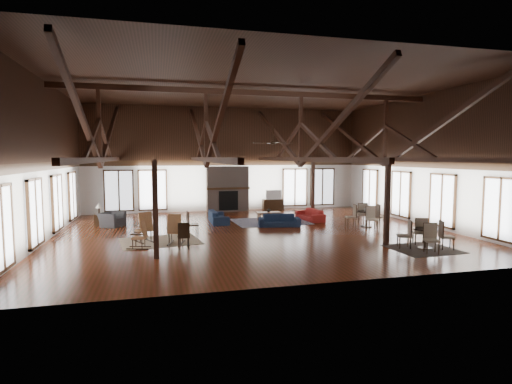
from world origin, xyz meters
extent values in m
plane|color=#5E2313|center=(0.00, 0.00, 0.00)|extent=(16.00, 16.00, 0.00)
cube|color=black|center=(0.00, 0.00, 6.00)|extent=(16.00, 14.00, 0.02)
cube|color=silver|center=(0.00, 7.00, 3.00)|extent=(16.00, 0.02, 6.00)
cube|color=silver|center=(0.00, -7.00, 3.00)|extent=(16.00, 0.02, 6.00)
cube|color=silver|center=(-8.00, 0.00, 3.00)|extent=(0.02, 14.00, 6.00)
cube|color=silver|center=(8.00, 0.00, 3.00)|extent=(0.02, 14.00, 6.00)
cube|color=black|center=(0.00, 0.00, 5.75)|extent=(15.60, 0.18, 0.22)
cube|color=black|center=(-6.00, 0.00, 3.05)|extent=(0.16, 13.70, 0.18)
cube|color=black|center=(-6.00, 0.00, 4.40)|extent=(0.14, 0.14, 2.70)
cube|color=black|center=(-6.00, 3.50, 4.28)|extent=(0.15, 7.07, 3.12)
cube|color=black|center=(-6.00, -3.50, 4.28)|extent=(0.15, 7.07, 3.12)
cube|color=black|center=(-2.00, 0.00, 3.05)|extent=(0.16, 13.70, 0.18)
cube|color=black|center=(-2.00, 0.00, 4.40)|extent=(0.14, 0.14, 2.70)
cube|color=black|center=(-2.00, 3.50, 4.28)|extent=(0.15, 7.07, 3.12)
cube|color=black|center=(-2.00, -3.50, 4.28)|extent=(0.15, 7.07, 3.12)
cube|color=black|center=(2.00, 0.00, 3.05)|extent=(0.16, 13.70, 0.18)
cube|color=black|center=(2.00, 0.00, 4.40)|extent=(0.14, 0.14, 2.70)
cube|color=black|center=(2.00, 3.50, 4.28)|extent=(0.15, 7.07, 3.12)
cube|color=black|center=(2.00, -3.50, 4.28)|extent=(0.15, 7.07, 3.12)
cube|color=black|center=(6.00, 0.00, 3.05)|extent=(0.16, 13.70, 0.18)
cube|color=black|center=(6.00, 0.00, 4.40)|extent=(0.14, 0.14, 2.70)
cube|color=black|center=(6.00, 3.50, 4.28)|extent=(0.15, 7.07, 3.12)
cube|color=black|center=(6.00, -3.50, 4.28)|extent=(0.15, 7.07, 3.12)
cube|color=black|center=(-4.00, -3.50, 1.52)|extent=(0.16, 0.16, 3.05)
cube|color=black|center=(4.00, -3.50, 1.52)|extent=(0.16, 0.16, 3.05)
cube|color=black|center=(-4.00, 3.50, 1.52)|extent=(0.16, 0.16, 3.05)
cube|color=black|center=(4.00, 3.50, 1.52)|extent=(0.16, 0.16, 3.05)
cube|color=#77655B|center=(0.00, 6.68, 1.30)|extent=(2.40, 0.62, 2.60)
cube|color=black|center=(0.00, 6.36, 0.65)|extent=(1.10, 0.06, 1.10)
cube|color=black|center=(0.00, 6.40, 1.35)|extent=(2.50, 0.20, 0.12)
cylinder|color=black|center=(0.50, -1.00, 4.05)|extent=(0.04, 0.04, 0.70)
cylinder|color=black|center=(0.50, -1.00, 3.70)|extent=(0.20, 0.20, 0.10)
cube|color=black|center=(0.95, -1.00, 3.70)|extent=(0.70, 0.12, 0.02)
cube|color=black|center=(0.50, -0.55, 3.70)|extent=(0.12, 0.70, 0.02)
cube|color=black|center=(0.05, -1.00, 3.70)|extent=(0.70, 0.12, 0.02)
cube|color=black|center=(0.50, -1.45, 3.70)|extent=(0.12, 0.70, 0.02)
imported|color=#142039|center=(1.42, 1.11, 0.27)|extent=(1.97, 1.05, 0.55)
imported|color=#16243E|center=(-1.12, 2.76, 0.29)|extent=(2.00, 0.79, 0.58)
imported|color=maroon|center=(3.44, 2.44, 0.27)|extent=(1.95, 0.95, 0.55)
cube|color=brown|center=(1.35, 2.61, 0.42)|extent=(1.21, 0.65, 0.06)
cube|color=brown|center=(0.85, 2.41, 0.20)|extent=(0.06, 0.06, 0.39)
cube|color=brown|center=(0.85, 2.80, 0.20)|extent=(0.06, 0.06, 0.39)
cube|color=brown|center=(1.85, 2.41, 0.20)|extent=(0.06, 0.06, 0.39)
cube|color=brown|center=(1.85, 2.80, 0.20)|extent=(0.06, 0.06, 0.39)
imported|color=#B2B2B2|center=(1.35, 2.63, 0.55)|extent=(0.23, 0.23, 0.20)
imported|color=#2D2D2F|center=(-5.96, 2.85, 0.32)|extent=(1.30, 1.25, 0.65)
cube|color=black|center=(-6.56, 3.28, 0.27)|extent=(0.41, 0.41, 0.55)
cylinder|color=black|center=(-6.56, 3.28, 0.71)|extent=(0.08, 0.08, 0.33)
cone|color=white|center=(-6.56, 3.28, 0.93)|extent=(0.29, 0.29, 0.24)
cube|color=#9B653A|center=(-4.47, -0.87, 0.43)|extent=(0.65, 0.64, 0.05)
cube|color=#9B653A|center=(-4.37, -1.07, 0.78)|extent=(0.53, 0.38, 0.72)
cube|color=black|center=(-4.66, -0.95, 0.03)|extent=(0.42, 0.82, 0.05)
cube|color=black|center=(-4.28, -0.78, 0.03)|extent=(0.42, 0.82, 0.05)
cube|color=#9B653A|center=(-3.31, -1.48, 0.43)|extent=(0.60, 0.59, 0.05)
cube|color=#9B653A|center=(-3.38, -1.70, 0.76)|extent=(0.52, 0.32, 0.70)
cube|color=black|center=(-3.51, -1.42, 0.03)|extent=(0.30, 0.84, 0.05)
cube|color=black|center=(-3.12, -1.54, 0.03)|extent=(0.30, 0.84, 0.05)
cube|color=#9B653A|center=(-4.59, -1.95, 0.37)|extent=(0.50, 0.51, 0.04)
cube|color=#9B653A|center=(-4.40, -2.00, 0.66)|extent=(0.26, 0.45, 0.61)
cube|color=black|center=(-4.64, -2.12, 0.02)|extent=(0.74, 0.23, 0.04)
cube|color=black|center=(-4.55, -1.78, 0.02)|extent=(0.74, 0.23, 0.04)
cube|color=black|center=(-2.60, -0.21, 0.45)|extent=(0.47, 0.47, 0.05)
cube|color=black|center=(-2.79, -0.23, 0.73)|extent=(0.09, 0.42, 0.55)
cylinder|color=black|center=(-2.60, -0.21, 0.23)|extent=(0.03, 0.03, 0.45)
cube|color=black|center=(-3.10, -2.39, 0.43)|extent=(0.41, 0.41, 0.05)
cube|color=black|center=(-3.09, -2.57, 0.68)|extent=(0.40, 0.05, 0.52)
cylinder|color=black|center=(-3.10, -2.39, 0.21)|extent=(0.03, 0.03, 0.43)
cylinder|color=black|center=(4.99, -4.33, 0.68)|extent=(0.80, 0.80, 0.04)
cylinder|color=black|center=(4.99, -4.33, 0.35)|extent=(0.10, 0.10, 0.66)
cylinder|color=black|center=(4.99, -4.33, 0.02)|extent=(0.48, 0.48, 0.04)
cylinder|color=black|center=(5.21, 0.06, 0.70)|extent=(0.83, 0.83, 0.04)
cylinder|color=black|center=(5.21, 0.06, 0.36)|extent=(0.10, 0.10, 0.68)
cylinder|color=black|center=(5.21, 0.06, 0.02)|extent=(0.50, 0.50, 0.04)
imported|color=#B2B2B2|center=(4.91, -4.42, 0.75)|extent=(0.15, 0.15, 0.10)
imported|color=#B2B2B2|center=(5.19, 0.13, 0.78)|extent=(0.15, 0.15, 0.11)
cube|color=black|center=(2.77, 6.75, 0.31)|extent=(1.23, 0.46, 0.62)
imported|color=#B2B2B2|center=(2.78, 6.75, 0.89)|extent=(0.98, 0.20, 0.56)
cube|color=#CCAC8D|center=(-3.88, -0.89, 0.01)|extent=(3.13, 2.62, 0.01)
cube|color=#191A48|center=(1.38, 2.46, 0.01)|extent=(3.64, 2.81, 0.01)
cube|color=black|center=(4.88, -4.38, 0.01)|extent=(2.20, 2.01, 0.01)
camera|label=1|loc=(-3.91, -16.06, 3.16)|focal=28.00mm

